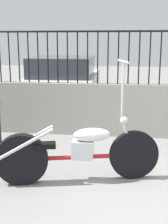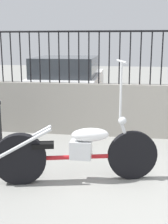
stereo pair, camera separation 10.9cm
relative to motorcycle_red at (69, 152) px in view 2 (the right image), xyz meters
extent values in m
plane|color=gray|center=(1.21, -0.46, -0.40)|extent=(40.00, 40.00, 0.00)
cube|color=#9E998E|center=(1.21, 2.15, 0.11)|extent=(9.65, 0.18, 1.02)
cylinder|color=black|center=(-1.78, 2.15, 1.11)|extent=(0.02, 0.02, 0.99)
cylinder|color=black|center=(-1.58, 2.15, 1.11)|extent=(0.02, 0.02, 0.99)
cylinder|color=black|center=(-1.39, 2.15, 1.11)|extent=(0.02, 0.02, 0.99)
cylinder|color=black|center=(-1.20, 2.15, 1.11)|extent=(0.02, 0.02, 0.99)
cylinder|color=black|center=(-1.01, 2.15, 1.11)|extent=(0.02, 0.02, 0.99)
cylinder|color=black|center=(-0.81, 2.15, 1.11)|extent=(0.02, 0.02, 0.99)
cylinder|color=black|center=(-0.62, 2.15, 1.11)|extent=(0.02, 0.02, 0.99)
cylinder|color=black|center=(-0.43, 2.15, 1.11)|extent=(0.02, 0.02, 0.99)
cylinder|color=black|center=(-0.23, 2.15, 1.11)|extent=(0.02, 0.02, 0.99)
cylinder|color=black|center=(-0.04, 2.15, 1.11)|extent=(0.02, 0.02, 0.99)
cylinder|color=black|center=(0.15, 2.15, 1.11)|extent=(0.02, 0.02, 0.99)
cylinder|color=black|center=(0.35, 2.15, 1.11)|extent=(0.02, 0.02, 0.99)
cylinder|color=black|center=(0.54, 2.15, 1.11)|extent=(0.02, 0.02, 0.99)
cylinder|color=black|center=(0.73, 2.15, 1.11)|extent=(0.02, 0.02, 0.99)
cylinder|color=black|center=(0.92, 2.15, 1.11)|extent=(0.02, 0.02, 0.99)
cylinder|color=black|center=(1.12, 2.15, 1.11)|extent=(0.02, 0.02, 0.99)
cylinder|color=black|center=(1.31, 2.15, 1.11)|extent=(0.02, 0.02, 0.99)
cylinder|color=black|center=(1.21, 2.15, 1.59)|extent=(9.65, 0.04, 0.04)
cylinder|color=black|center=(0.82, 0.21, -0.07)|extent=(0.66, 0.24, 0.66)
cylinder|color=black|center=(-0.61, -0.15, -0.07)|extent=(0.69, 0.29, 0.68)
cylinder|color=#AD191E|center=(0.10, 0.03, -0.07)|extent=(1.33, 0.39, 0.06)
cube|color=silver|center=(0.15, 0.04, 0.03)|extent=(0.28, 0.18, 0.24)
ellipsoid|color=white|center=(0.27, 0.07, 0.23)|extent=(0.52, 0.31, 0.18)
cube|color=black|center=(-0.32, -0.08, 0.11)|extent=(0.31, 0.22, 0.06)
cylinder|color=silver|center=(0.74, 0.19, 0.18)|extent=(0.23, 0.10, 0.51)
sphere|color=silver|center=(0.68, 0.17, 0.41)|extent=(0.11, 0.11, 0.11)
cylinder|color=silver|center=(0.65, 0.16, 0.80)|extent=(0.03, 0.03, 0.74)
cylinder|color=silver|center=(0.65, 0.16, 1.17)|extent=(0.16, 0.51, 0.03)
cylinder|color=silver|center=(-0.55, -0.21, 0.15)|extent=(0.73, 0.22, 0.42)
cylinder|color=silver|center=(-0.58, -0.07, 0.15)|extent=(0.73, 0.22, 0.42)
cylinder|color=black|center=(-1.97, 6.36, -0.08)|extent=(0.13, 0.64, 0.64)
cylinder|color=black|center=(-0.26, 6.42, -0.08)|extent=(0.13, 0.64, 0.64)
cylinder|color=black|center=(-1.89, 3.70, -0.08)|extent=(0.13, 0.64, 0.64)
cylinder|color=black|center=(-0.17, 3.76, -0.08)|extent=(0.13, 0.64, 0.64)
cube|color=silver|center=(-1.07, 5.06, 0.15)|extent=(1.96, 4.35, 0.62)
cube|color=#2D3338|center=(-1.06, 4.85, 0.72)|extent=(1.71, 2.11, 0.53)
camera|label=1|loc=(0.68, -3.79, 1.41)|focal=50.00mm
camera|label=2|loc=(0.78, -3.77, 1.41)|focal=50.00mm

